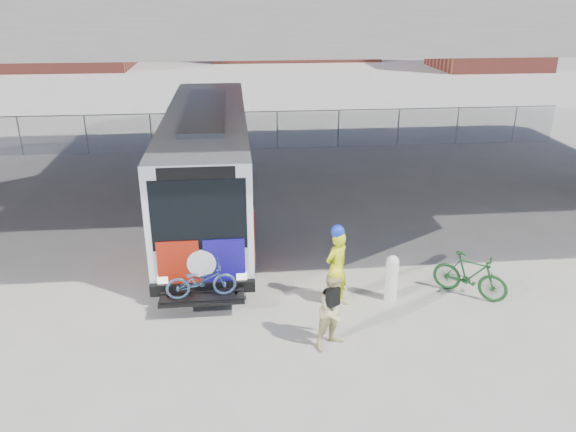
{
  "coord_description": "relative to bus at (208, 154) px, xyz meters",
  "views": [
    {
      "loc": [
        -1.12,
        -14.64,
        7.21
      ],
      "look_at": [
        0.25,
        -0.82,
        1.6
      ],
      "focal_mm": 35.0,
      "sensor_mm": 36.0,
      "label": 1
    }
  ],
  "objects": [
    {
      "name": "bus",
      "position": [
        0.0,
        0.0,
        0.0
      ],
      "size": [
        2.67,
        12.93,
        3.69
      ],
      "color": "silver",
      "rests_on": "ground"
    },
    {
      "name": "cyclist_hivis",
      "position": [
        3.25,
        -6.33,
        -1.11
      ],
      "size": [
        0.83,
        0.77,
        2.08
      ],
      "rotation": [
        0.0,
        0.0,
        3.77
      ],
      "color": "#CCD516",
      "rests_on": "ground"
    },
    {
      "name": "brick_buildings",
      "position": [
        3.23,
        44.57,
        3.31
      ],
      "size": [
        54.0,
        22.0,
        12.0
      ],
      "color": "brown",
      "rests_on": "ground"
    },
    {
      "name": "cyclist_tan",
      "position": [
        2.88,
        -8.13,
        -1.2
      ],
      "size": [
        1.08,
        1.02,
        1.93
      ],
      "rotation": [
        0.0,
        0.0,
        0.56
      ],
      "color": "#D2C887",
      "rests_on": "ground"
    },
    {
      "name": "chainlink_fence",
      "position": [
        2.0,
        8.34,
        -0.69
      ],
      "size": [
        30.0,
        0.06,
        30.0
      ],
      "color": "gray",
      "rests_on": "ground"
    },
    {
      "name": "ground",
      "position": [
        2.0,
        -3.66,
        -2.11
      ],
      "size": [
        160.0,
        160.0,
        0.0
      ],
      "primitive_type": "plane",
      "color": "#9E9991",
      "rests_on": "ground"
    },
    {
      "name": "bike_parked",
      "position": [
        6.66,
        -6.33,
        -1.54
      ],
      "size": [
        1.8,
        1.6,
        1.13
      ],
      "primitive_type": "imported",
      "rotation": [
        0.0,
        0.0,
        0.89
      ],
      "color": "#16451C",
      "rests_on": "ground"
    },
    {
      "name": "bollard",
      "position": [
        4.64,
        -6.33,
        -1.46
      ],
      "size": [
        0.32,
        0.32,
        1.21
      ],
      "color": "silver",
      "rests_on": "ground"
    },
    {
      "name": "overpass",
      "position": [
        2.0,
        0.34,
        4.44
      ],
      "size": [
        40.0,
        16.0,
        7.95
      ],
      "color": "#605E59",
      "rests_on": "ground"
    }
  ]
}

